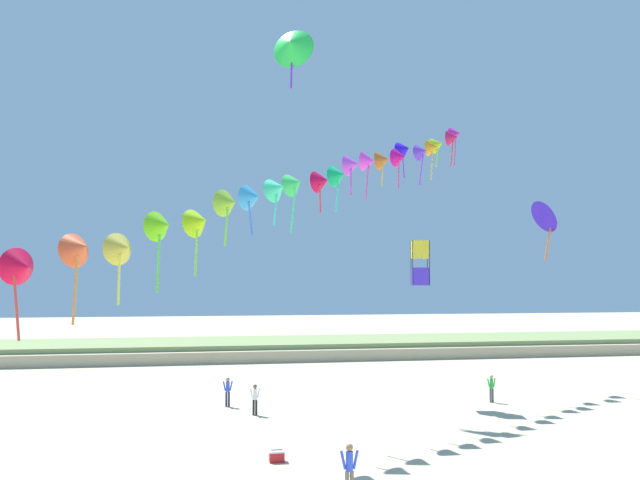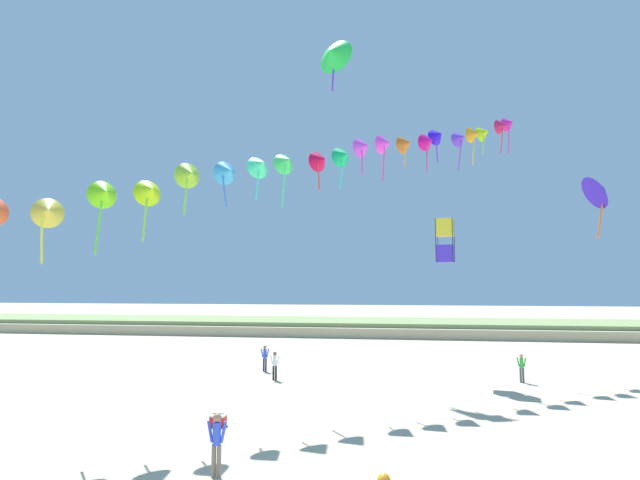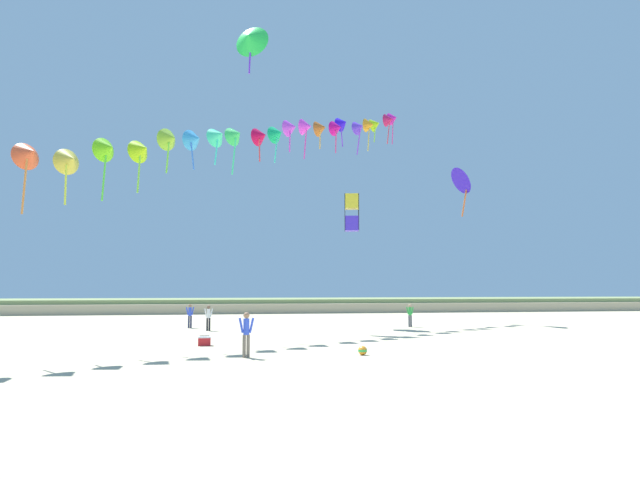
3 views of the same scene
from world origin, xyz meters
name	(u,v)px [view 3 (image 3 of 3)]	position (x,y,z in m)	size (l,w,h in m)	color
ground_plane	(322,363)	(0.00, 0.00, 0.00)	(240.00, 240.00, 0.00)	#C1B28E
dune_ridge	(253,305)	(0.00, 44.42, 0.71)	(120.00, 12.50, 1.42)	tan
person_near_left	(208,316)	(-4.32, 16.15, 0.90)	(0.55, 0.21, 1.57)	black
person_near_right	(410,314)	(9.19, 17.43, 0.90)	(0.54, 0.21, 1.55)	#474C56
person_mid_center	(246,331)	(-2.57, 2.15, 1.00)	(0.61, 0.24, 1.73)	#726656
person_far_left	(190,314)	(-5.58, 18.77, 0.92)	(0.55, 0.22, 1.58)	#282D4C
kite_banner_string	(267,134)	(-0.93, 13.98, 12.04)	(26.14, 29.06, 18.21)	#CF2DB5
large_kite_low_lead	(250,38)	(-1.68, 21.85, 21.48)	(3.01, 2.47, 4.18)	#28DA4B
large_kite_mid_trail	(352,213)	(5.36, 18.40, 7.90)	(1.18, 1.18, 2.57)	#452DD5
large_kite_high_solo	(464,179)	(15.20, 21.57, 11.22)	(2.01, 2.46, 4.18)	#3216CD
beach_cooler	(204,341)	(-4.28, 7.00, 0.21)	(0.58, 0.41, 0.46)	red
beach_ball	(363,351)	(2.03, 2.17, 0.18)	(0.36, 0.36, 0.36)	orange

